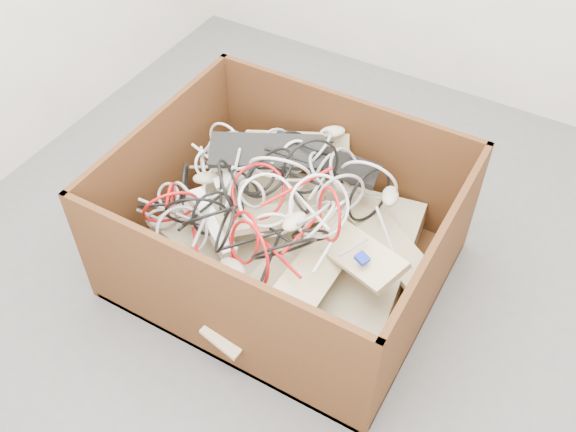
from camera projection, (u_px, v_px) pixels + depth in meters
The scene contains 8 objects.
ground at pixel (306, 264), 2.70m from camera, with size 3.00×3.00×0.00m, color #565659.
cardboard_box at pixel (282, 244), 2.59m from camera, with size 1.20×1.00×0.58m.
keyboard_pile at pixel (295, 217), 2.51m from camera, with size 1.07×1.03×0.36m.
mice_scatter at pixel (287, 203), 2.45m from camera, with size 0.81×0.84×0.22m.
power_strip_left at pixel (249, 172), 2.55m from camera, with size 0.29×0.05×0.04m, color white.
power_strip_right at pixel (211, 223), 2.41m from camera, with size 0.31×0.06×0.04m, color white.
vga_plug at pixel (362, 258), 2.27m from camera, with size 0.04×0.04×0.02m, color #0B1FAC.
cable_tangle at pixel (264, 190), 2.44m from camera, with size 1.02×0.84×0.48m.
Camera 1 is at (0.79, -1.53, 2.10)m, focal length 40.34 mm.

